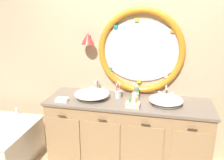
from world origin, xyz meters
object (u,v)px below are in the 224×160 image
at_px(toothbrush_holder_left, 118,93).
at_px(toiletry_basket, 133,105).
at_px(sink_basin_right, 166,100).
at_px(soap_dispenser, 137,91).
at_px(toothbrush_holder_right, 135,96).
at_px(folded_hand_towel, 62,100).
at_px(sink_basin_left, 92,94).

distance_m(toothbrush_holder_left, toiletry_basket, 0.34).
relative_size(sink_basin_right, soap_dispenser, 2.77).
relative_size(toothbrush_holder_right, toiletry_basket, 1.36).
height_order(folded_hand_towel, toiletry_basket, toiletry_basket).
xyz_separation_m(sink_basin_left, toothbrush_holder_left, (0.31, 0.10, -0.00)).
bearing_deg(folded_hand_towel, sink_basin_left, 25.62).
bearing_deg(toothbrush_holder_right, toiletry_basket, -89.98).
height_order(soap_dispenser, toiletry_basket, soap_dispenser).
relative_size(sink_basin_right, toothbrush_holder_right, 1.81).
xyz_separation_m(toothbrush_holder_right, folded_hand_towel, (-0.86, -0.23, -0.03)).
bearing_deg(toiletry_basket, toothbrush_holder_right, 90.02).
distance_m(sink_basin_left, folded_hand_towel, 0.37).
distance_m(soap_dispenser, folded_hand_towel, 0.94).
bearing_deg(soap_dispenser, sink_basin_right, -30.58).
bearing_deg(toothbrush_holder_left, soap_dispenser, 28.30).
bearing_deg(sink_basin_right, toiletry_basket, -156.65).
distance_m(sink_basin_left, toiletry_basket, 0.56).
bearing_deg(folded_hand_towel, toothbrush_holder_left, 21.64).
relative_size(soap_dispenser, toiletry_basket, 0.89).
bearing_deg(folded_hand_towel, toiletry_basket, -0.02).
relative_size(toothbrush_holder_right, soap_dispenser, 1.53).
bearing_deg(toiletry_basket, sink_basin_left, 163.47).
distance_m(toothbrush_holder_left, toothbrush_holder_right, 0.22).
relative_size(sink_basin_left, sink_basin_right, 1.10).
height_order(sink_basin_left, toothbrush_holder_right, toothbrush_holder_right).
height_order(sink_basin_left, toothbrush_holder_left, toothbrush_holder_left).
xyz_separation_m(sink_basin_left, soap_dispenser, (0.53, 0.22, 0.00)).
relative_size(sink_basin_left, toothbrush_holder_right, 1.99).
bearing_deg(toothbrush_holder_left, sink_basin_right, -9.32).
height_order(soap_dispenser, folded_hand_towel, soap_dispenser).
xyz_separation_m(sink_basin_right, soap_dispenser, (-0.37, 0.22, 0.00)).
bearing_deg(toothbrush_holder_left, sink_basin_left, -162.80).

